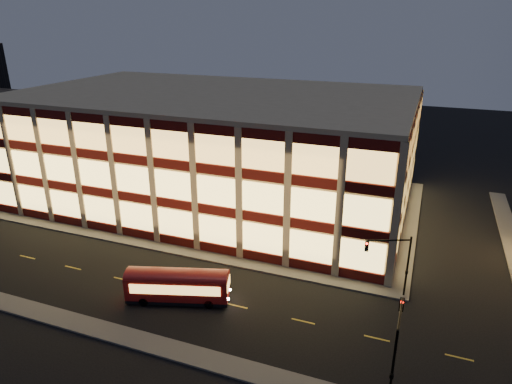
% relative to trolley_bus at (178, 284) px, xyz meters
% --- Properties ---
extents(ground, '(200.00, 200.00, 0.00)m').
position_rel_trolley_bus_xyz_m(ground, '(-4.80, 7.07, -1.69)').
color(ground, black).
rests_on(ground, ground).
extents(sidewalk_office_south, '(54.00, 2.00, 0.15)m').
position_rel_trolley_bus_xyz_m(sidewalk_office_south, '(-7.80, 8.07, -1.61)').
color(sidewalk_office_south, '#514F4C').
rests_on(sidewalk_office_south, ground).
extents(sidewalk_office_east, '(2.00, 30.00, 0.15)m').
position_rel_trolley_bus_xyz_m(sidewalk_office_east, '(18.20, 24.07, -1.61)').
color(sidewalk_office_east, '#514F4C').
rests_on(sidewalk_office_east, ground).
extents(sidewalk_tower_west, '(2.00, 30.00, 0.15)m').
position_rel_trolley_bus_xyz_m(sidewalk_tower_west, '(29.20, 24.07, -1.61)').
color(sidewalk_tower_west, '#514F4C').
rests_on(sidewalk_tower_west, ground).
extents(sidewalk_near, '(100.00, 2.00, 0.15)m').
position_rel_trolley_bus_xyz_m(sidewalk_near, '(-4.80, -5.93, -1.61)').
color(sidewalk_near, '#514F4C').
rests_on(sidewalk_near, ground).
extents(office_building, '(50.45, 30.45, 14.50)m').
position_rel_trolley_bus_xyz_m(office_building, '(-7.72, 23.98, 5.56)').
color(office_building, tan).
rests_on(office_building, ground).
extents(traffic_signal_far, '(3.79, 1.87, 6.00)m').
position_rel_trolley_bus_xyz_m(traffic_signal_far, '(17.41, 7.31, 2.43)').
color(traffic_signal_far, black).
rests_on(traffic_signal_far, ground).
extents(traffic_signal_near, '(0.32, 4.45, 6.00)m').
position_rel_trolley_bus_xyz_m(traffic_signal_near, '(18.70, -3.96, 2.44)').
color(traffic_signal_near, black).
rests_on(traffic_signal_near, ground).
extents(trolley_bus, '(9.24, 4.85, 3.04)m').
position_rel_trolley_bus_xyz_m(trolley_bus, '(0.00, 0.00, 0.00)').
color(trolley_bus, '#900907').
rests_on(trolley_bus, ground).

